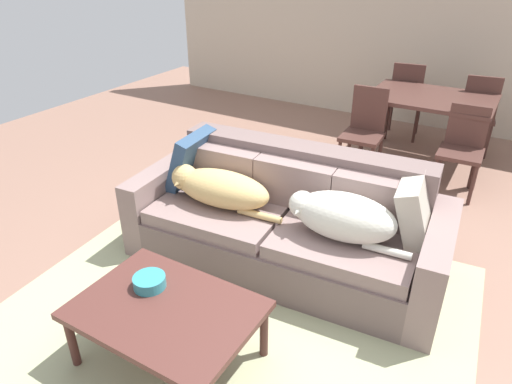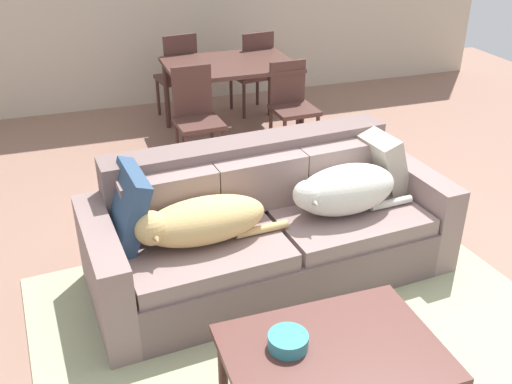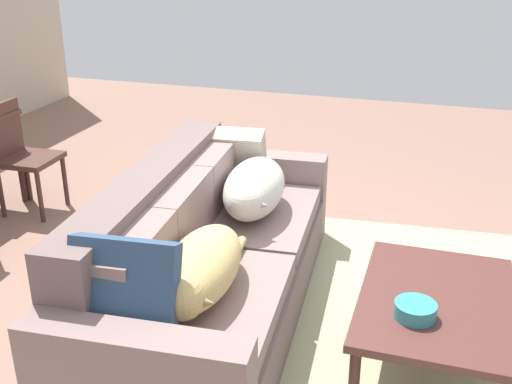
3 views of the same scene
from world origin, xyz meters
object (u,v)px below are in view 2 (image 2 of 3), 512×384
throw_pillow_by_left_arm (126,208)px  throw_pillow_by_right_arm (380,161)px  dining_chair_far_left (179,73)px  dining_table (230,70)px  coffee_table (333,357)px  bowl_on_coffee_table (288,341)px  dog_on_left_cushion (199,221)px  dining_chair_near_right (292,103)px  dog_on_right_cushion (344,190)px  couch (267,228)px  dining_chair_far_right (254,70)px  dining_chair_near_left (196,114)px

throw_pillow_by_left_arm → throw_pillow_by_right_arm: (1.76, 0.14, -0.02)m
throw_pillow_by_left_arm → dining_chair_far_left: (0.95, 3.03, -0.12)m
throw_pillow_by_left_arm → dining_table: bearing=60.8°
dining_table → coffee_table: bearing=-99.2°
throw_pillow_by_right_arm → bowl_on_coffee_table: size_ratio=2.15×
dining_chair_far_left → dog_on_left_cushion: bearing=71.8°
throw_pillow_by_right_arm → coffee_table: throw_pillow_by_right_arm is taller
dog_on_left_cushion → coffee_table: dog_on_left_cushion is taller
dining_chair_near_right → dog_on_left_cushion: bearing=-126.4°
dog_on_right_cushion → dining_table: 2.56m
couch → dining_chair_near_right: (0.92, 1.86, 0.15)m
throw_pillow_by_left_arm → dining_table: throw_pillow_by_left_arm is taller
bowl_on_coffee_table → dining_chair_near_right: bearing=67.8°
coffee_table → dining_chair_far_right: size_ratio=1.08×
throw_pillow_by_left_arm → coffee_table: 1.48m
couch → dining_chair_far_left: size_ratio=2.49×
coffee_table → bowl_on_coffee_table: size_ratio=5.28×
dog_on_left_cushion → dining_chair_near_left: bearing=72.5°
dining_chair_near_left → couch: bearing=-91.8°
throw_pillow_by_right_arm → dining_table: 2.32m
bowl_on_coffee_table → dining_chair_near_left: 2.97m
dog_on_left_cushion → dining_chair_far_left: dining_chair_far_left is taller
dining_chair_near_left → dining_chair_near_right: 0.95m
dining_chair_near_left → dining_chair_near_right: size_ratio=1.07×
dog_on_right_cushion → dining_chair_near_right: bearing=72.8°
dog_on_left_cushion → dining_table: size_ratio=0.74×
couch → dog_on_left_cushion: size_ratio=2.56×
couch → throw_pillow_by_left_arm: size_ratio=5.17×
throw_pillow_by_left_arm → bowl_on_coffee_table: size_ratio=2.41×
couch → dining_table: (0.47, 2.41, 0.37)m
dining_table → bowl_on_coffee_table: bearing=-102.4°
dog_on_right_cushion → dining_chair_far_left: (-0.39, 3.16, -0.08)m
dog_on_right_cushion → dining_chair_near_left: size_ratio=0.93×
throw_pillow_by_right_arm → dining_table: bearing=100.0°
couch → throw_pillow_by_right_arm: 0.93m
bowl_on_coffee_table → dining_chair_near_left: dining_chair_near_left is taller
dining_chair_near_right → throw_pillow_by_left_arm: bearing=-135.8°
dining_chair_near_right → dog_on_right_cushion: bearing=-104.7°
throw_pillow_by_left_arm → dining_table: 2.78m
bowl_on_coffee_table → dog_on_left_cushion: bearing=100.3°
throw_pillow_by_right_arm → dining_chair_near_right: size_ratio=0.48×
throw_pillow_by_right_arm → dining_chair_near_right: bearing=88.6°
dining_chair_far_left → dining_chair_far_right: bearing=166.3°
throw_pillow_by_left_arm → dining_chair_far_left: size_ratio=0.48×
dining_chair_far_left → throw_pillow_by_left_arm: bearing=64.2°
dining_table → dining_chair_near_left: (-0.50, -0.62, -0.19)m
coffee_table → dining_chair_far_left: dining_chair_far_left is taller
throw_pillow_by_right_arm → coffee_table: 1.72m
dining_chair_near_left → dining_chair_far_left: (0.10, 1.22, 0.02)m
couch → dining_chair_far_left: bearing=84.2°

